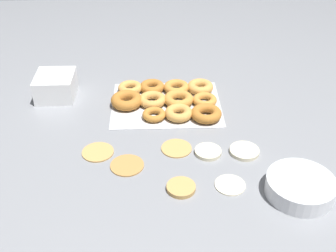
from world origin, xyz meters
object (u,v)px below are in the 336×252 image
(batter_bowl, at_px, (300,187))
(container_stack, at_px, (56,86))
(pancake_5, at_px, (244,151))
(donut_tray, at_px, (168,100))
(pancake_2, at_px, (230,184))
(pancake_3, at_px, (176,148))
(pancake_6, at_px, (98,151))
(pancake_0, at_px, (208,152))
(pancake_1, at_px, (127,165))
(pancake_4, at_px, (181,188))

(batter_bowl, height_order, container_stack, container_stack)
(pancake_5, distance_m, donut_tray, 0.38)
(pancake_2, xyz_separation_m, pancake_3, (0.15, -0.17, 0.00))
(pancake_2, relative_size, donut_tray, 0.22)
(donut_tray, bearing_deg, pancake_3, 93.92)
(pancake_6, bearing_deg, batter_bowl, 160.67)
(pancake_0, bearing_deg, pancake_1, 11.78)
(pancake_4, relative_size, donut_tray, 0.21)
(pancake_6, xyz_separation_m, container_stack, (0.19, -0.36, 0.04))
(pancake_1, height_order, batter_bowl, batter_bowl)
(pancake_2, bearing_deg, donut_tray, -70.02)
(pancake_0, height_order, pancake_5, same)
(pancake_3, bearing_deg, donut_tray, -86.08)
(pancake_0, height_order, pancake_2, pancake_0)
(pancake_0, xyz_separation_m, pancake_6, (0.35, -0.02, -0.00))
(pancake_1, distance_m, pancake_4, 0.19)
(pancake_6, distance_m, batter_bowl, 0.62)
(pancake_1, relative_size, pancake_5, 1.10)
(donut_tray, distance_m, batter_bowl, 0.60)
(pancake_1, bearing_deg, pancake_6, -35.41)
(pancake_6, bearing_deg, pancake_0, 177.50)
(pancake_3, relative_size, pancake_6, 0.97)
(pancake_0, relative_size, pancake_1, 0.82)
(batter_bowl, xyz_separation_m, container_stack, (0.77, -0.56, 0.02))
(pancake_2, distance_m, container_stack, 0.79)
(pancake_1, distance_m, container_stack, 0.52)
(pancake_3, bearing_deg, pancake_0, 165.94)
(pancake_3, height_order, container_stack, container_stack)
(pancake_3, relative_size, pancake_4, 1.18)
(pancake_0, distance_m, pancake_3, 0.10)
(pancake_2, xyz_separation_m, pancake_4, (0.14, 0.01, 0.00))
(pancake_3, distance_m, batter_bowl, 0.40)
(pancake_2, bearing_deg, pancake_3, -50.33)
(pancake_2, distance_m, pancake_6, 0.43)
(pancake_0, distance_m, pancake_5, 0.12)
(pancake_2, distance_m, pancake_3, 0.23)
(pancake_4, relative_size, pancake_5, 0.89)
(pancake_6, height_order, donut_tray, donut_tray)
(pancake_5, height_order, container_stack, container_stack)
(pancake_0, bearing_deg, batter_bowl, 141.09)
(pancake_0, distance_m, pancake_1, 0.26)
(pancake_1, relative_size, pancake_2, 1.17)
(pancake_1, relative_size, donut_tray, 0.25)
(pancake_2, height_order, pancake_6, same)
(pancake_6, bearing_deg, pancake_1, 144.59)
(pancake_0, height_order, pancake_6, pancake_0)
(pancake_0, relative_size, pancake_2, 0.95)
(pancake_0, distance_m, pancake_6, 0.35)
(pancake_1, distance_m, pancake_5, 0.37)
(pancake_5, height_order, pancake_6, pancake_5)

